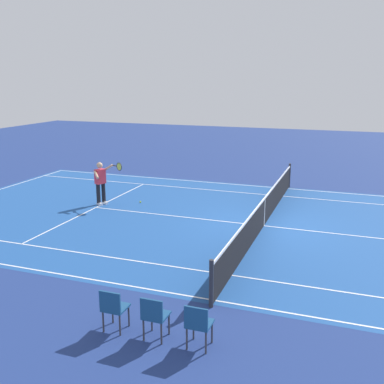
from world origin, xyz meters
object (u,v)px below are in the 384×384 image
(spectator_chair_1, at_px, (154,315))
(spectator_chair_0, at_px, (198,323))
(tennis_net, at_px, (264,212))
(tennis_ball, at_px, (140,202))
(spectator_chair_2, at_px, (113,307))
(tennis_player_near, at_px, (101,181))

(spectator_chair_1, bearing_deg, spectator_chair_0, 180.00)
(spectator_chair_0, xyz_separation_m, spectator_chair_1, (0.86, 0.00, 0.00))
(spectator_chair_0, bearing_deg, tennis_net, -88.12)
(tennis_ball, height_order, spectator_chair_1, spectator_chair_1)
(spectator_chair_1, distance_m, spectator_chair_2, 0.86)
(tennis_net, distance_m, tennis_player_near, 6.45)
(tennis_ball, relative_size, spectator_chair_1, 0.08)
(tennis_player_near, relative_size, spectator_chair_2, 1.93)
(tennis_net, xyz_separation_m, tennis_player_near, (6.42, -0.49, 0.44))
(spectator_chair_0, bearing_deg, spectator_chair_2, 0.00)
(tennis_net, relative_size, tennis_ball, 177.27)
(spectator_chair_1, bearing_deg, spectator_chair_2, 0.00)
(spectator_chair_2, bearing_deg, tennis_ball, -66.85)
(tennis_net, height_order, spectator_chair_1, tennis_net)
(tennis_player_near, relative_size, tennis_ball, 25.71)
(tennis_ball, bearing_deg, tennis_player_near, 27.89)
(spectator_chair_0, height_order, spectator_chair_1, same)
(tennis_net, height_order, tennis_player_near, tennis_player_near)
(tennis_net, bearing_deg, spectator_chair_1, 85.20)
(spectator_chair_0, bearing_deg, tennis_ball, -57.85)
(tennis_player_near, bearing_deg, spectator_chair_2, 122.26)
(tennis_net, relative_size, spectator_chair_0, 13.30)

